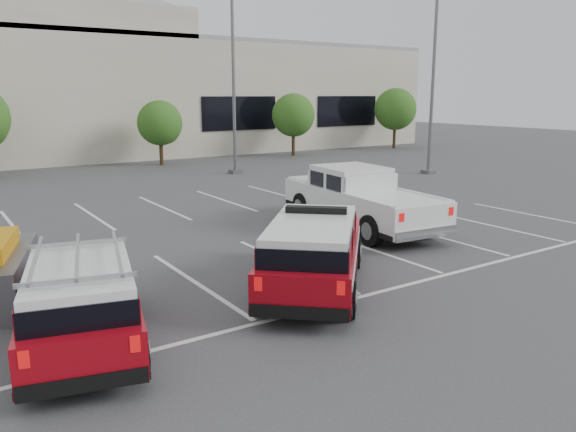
% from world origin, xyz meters
% --- Properties ---
extents(ground, '(120.00, 120.00, 0.00)m').
position_xyz_m(ground, '(0.00, 0.00, 0.00)').
color(ground, '#3C3C3F').
rests_on(ground, ground).
extents(stall_markings, '(23.00, 15.00, 0.01)m').
position_xyz_m(stall_markings, '(0.00, 4.50, 0.01)').
color(stall_markings, silver).
rests_on(stall_markings, ground).
extents(convention_building, '(60.00, 16.99, 13.20)m').
position_xyz_m(convention_building, '(0.18, 31.86, 4.72)').
color(convention_building, beige).
rests_on(convention_building, ground).
extents(tree_mid_right, '(2.77, 2.77, 3.99)m').
position_xyz_m(tree_mid_right, '(5.09, 22.05, 2.50)').
color(tree_mid_right, '#3F2B19').
rests_on(tree_mid_right, ground).
extents(tree_right, '(3.07, 3.07, 4.42)m').
position_xyz_m(tree_right, '(15.09, 22.05, 2.77)').
color(tree_right, '#3F2B19').
rests_on(tree_right, ground).
extents(tree_far_right, '(3.37, 3.37, 4.85)m').
position_xyz_m(tree_far_right, '(25.09, 22.05, 3.04)').
color(tree_far_right, '#3F2B19').
rests_on(tree_far_right, ground).
extents(light_pole_mid, '(0.90, 0.60, 10.24)m').
position_xyz_m(light_pole_mid, '(7.00, 16.00, 5.19)').
color(light_pole_mid, '#59595E').
rests_on(light_pole_mid, ground).
extents(light_pole_right, '(0.90, 0.60, 10.24)m').
position_xyz_m(light_pole_right, '(16.00, 10.00, 5.19)').
color(light_pole_right, '#59595E').
rests_on(light_pole_right, ground).
extents(fire_chief_suv, '(4.91, 5.13, 1.83)m').
position_xyz_m(fire_chief_suv, '(-0.64, -1.87, 0.75)').
color(fire_chief_suv, maroon).
rests_on(fire_chief_suv, ground).
extents(white_pickup, '(2.90, 6.67, 1.98)m').
position_xyz_m(white_pickup, '(4.20, 2.21, 0.79)').
color(white_pickup, silver).
rests_on(white_pickup, ground).
extents(ladder_suv, '(2.85, 4.88, 1.81)m').
position_xyz_m(ladder_suv, '(-5.75, -2.03, 0.72)').
color(ladder_suv, maroon).
rests_on(ladder_suv, ground).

